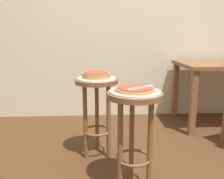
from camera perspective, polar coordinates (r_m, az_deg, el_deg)
name	(u,v)px	position (r m, az deg, el deg)	size (l,w,h in m)	color
stool_foreground	(134,120)	(1.64, 5.20, -6.98)	(0.36, 0.36, 0.69)	brown
serving_plate_foreground	(135,92)	(1.59, 5.34, -0.47)	(0.33, 0.33, 0.01)	white
pizza_foreground	(135,89)	(1.59, 5.35, 0.09)	(0.27, 0.27, 0.02)	#B78442
stool_middle	(97,100)	(2.11, -3.56, -2.53)	(0.36, 0.36, 0.69)	brown
serving_plate_middle	(96,78)	(2.07, -3.63, 2.60)	(0.32, 0.32, 0.01)	white
pizza_middle	(96,75)	(2.06, -3.65, 3.37)	(0.24, 0.24, 0.05)	#B78442
pizza_server_knife	(140,88)	(1.57, 6.55, 0.44)	(0.22, 0.02, 0.01)	silver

